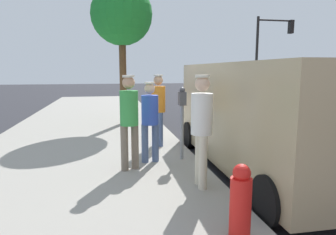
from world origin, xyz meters
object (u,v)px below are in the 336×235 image
Objects in this scene: pedestrian_in_orange at (158,105)px; pedestrian_in_blue at (150,117)px; pedestrian_in_white at (202,123)px; street_tree at (122,16)px; pedestrian_in_green at (129,116)px; parked_van at (264,114)px; parking_meter_near at (182,111)px; fire_hydrant at (241,203)px; traffic_light_corner at (270,45)px.

pedestrian_in_blue is at bearing 73.50° from pedestrian_in_orange.
street_tree is at bearing -81.69° from pedestrian_in_white.
pedestrian_in_white reaches higher than pedestrian_in_blue.
pedestrian_in_green is 0.37× the size of street_tree.
parked_van is at bearing -149.78° from pedestrian_in_white.
street_tree is (0.90, -6.16, 2.64)m from pedestrian_in_white.
street_tree is at bearing -78.12° from parking_meter_near.
pedestrian_in_white is 1.61m from pedestrian_in_blue.
parking_meter_near is 0.85× the size of pedestrian_in_white.
street_tree is 5.53× the size of fire_hydrant.
parking_meter_near is at bearing -157.06° from pedestrian_in_green.
pedestrian_in_white is 15.60m from traffic_light_corner.
pedestrian_in_green is at bearing 64.25° from pedestrian_in_orange.
pedestrian_in_green reaches higher than fire_hydrant.
pedestrian_in_blue reaches higher than parking_meter_near.
pedestrian_in_orange is 4.33m from street_tree.
parking_meter_near is 1.77× the size of fire_hydrant.
pedestrian_in_blue is at bearing -79.07° from fire_hydrant.
pedestrian_in_orange is 0.34× the size of parked_van.
fire_hydrant is at bearing 57.08° from parked_van.
street_tree is (-0.16, -5.08, 2.65)m from pedestrian_in_green.
pedestrian_in_orange is 1.39m from pedestrian_in_blue.
traffic_light_corner is at bearing -130.40° from pedestrian_in_orange.
street_tree reaches higher than pedestrian_in_blue.
parked_van reaches higher than pedestrian_in_white.
pedestrian_in_white is 2.09× the size of fire_hydrant.
pedestrian_in_blue is 3.14m from fire_hydrant.
traffic_light_corner is at bearing -126.18° from parking_meter_near.
parking_meter_near is 0.29× the size of traffic_light_corner.
parked_van is (-1.50, 0.64, -0.03)m from parking_meter_near.
pedestrian_in_white reaches higher than pedestrian_in_orange.
pedestrian_in_white is 6.76m from street_tree.
pedestrian_in_white reaches higher than parking_meter_near.
street_tree reaches higher than parked_van.
street_tree is at bearing 36.11° from traffic_light_corner.
pedestrian_in_orange is (0.29, -1.26, -0.02)m from parking_meter_near.
pedestrian_in_blue is at bearing 51.81° from traffic_light_corner.
pedestrian_in_orange is at bearing -87.49° from fire_hydrant.
parked_van is at bearing 165.45° from pedestrian_in_blue.
parking_meter_near is 1.63m from parked_van.
traffic_light_corner is 1.09× the size of street_tree.
parking_meter_near is 5.40m from street_tree.
pedestrian_in_white is 1.01× the size of pedestrian_in_green.
pedestrian_in_green is 2.07× the size of fire_hydrant.
parked_van is (-2.63, 0.16, -0.02)m from pedestrian_in_green.
pedestrian_in_white reaches higher than fire_hydrant.
traffic_light_corner is at bearing -120.17° from fire_hydrant.
pedestrian_in_green is at bearing -45.48° from pedestrian_in_white.
pedestrian_in_blue is 14.78m from traffic_light_corner.
pedestrian_in_green is 2.89m from fire_hydrant.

